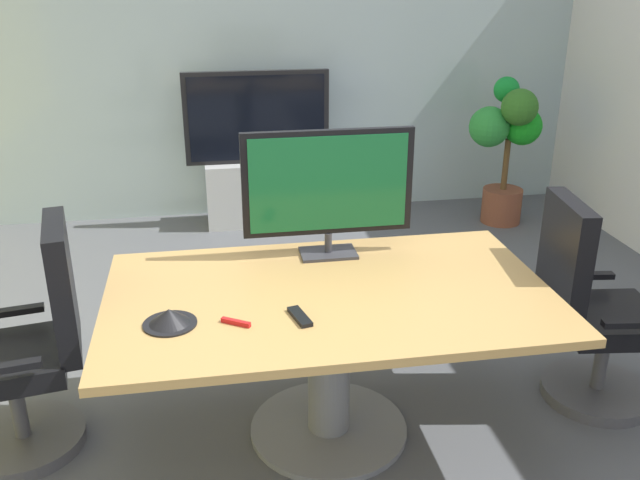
{
  "coord_description": "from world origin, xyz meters",
  "views": [
    {
      "loc": [
        -0.42,
        -2.92,
        2.13
      ],
      "look_at": [
        0.09,
        0.05,
        0.91
      ],
      "focal_mm": 38.68,
      "sensor_mm": 36.0,
      "label": 1
    }
  ],
  "objects": [
    {
      "name": "remote_control",
      "position": [
        -0.08,
        -0.42,
        0.77
      ],
      "size": [
        0.09,
        0.18,
        0.02
      ],
      "primitive_type": "cube",
      "rotation": [
        0.0,
        0.0,
        0.24
      ],
      "color": "black",
      "rests_on": "conference_table"
    },
    {
      "name": "office_chair_left",
      "position": [
        -1.25,
        -0.04,
        0.46
      ],
      "size": [
        0.63,
        0.61,
        1.09
      ],
      "rotation": [
        0.0,
        0.0,
        -1.4
      ],
      "color": "#4C4C51",
      "rests_on": "ground"
    },
    {
      "name": "conference_table",
      "position": [
        0.09,
        -0.2,
        0.57
      ],
      "size": [
        1.99,
        1.19,
        0.76
      ],
      "color": "#B2894C",
      "rests_on": "ground"
    },
    {
      "name": "office_chair_right",
      "position": [
        1.43,
        -0.14,
        0.46
      ],
      "size": [
        0.62,
        0.6,
        1.09
      ],
      "rotation": [
        0.0,
        0.0,
        1.44
      ],
      "color": "#4C4C51",
      "rests_on": "ground"
    },
    {
      "name": "ground_plane",
      "position": [
        0.0,
        0.0,
        0.0
      ],
      "size": [
        7.22,
        7.22,
        0.0
      ],
      "primitive_type": "plane",
      "color": "#515459"
    },
    {
      "name": "wall_back_glass_partition",
      "position": [
        0.0,
        3.11,
        1.32
      ],
      "size": [
        5.88,
        0.1,
        2.64
      ],
      "primitive_type": "cube",
      "color": "#9EB2B7",
      "rests_on": "ground"
    },
    {
      "name": "wall_display_unit",
      "position": [
        0.02,
        2.76,
        0.44
      ],
      "size": [
        1.2,
        0.36,
        1.31
      ],
      "color": "#B7BABC",
      "rests_on": "ground"
    },
    {
      "name": "potted_plant",
      "position": [
        2.08,
        2.39,
        0.73
      ],
      "size": [
        0.61,
        0.61,
        1.23
      ],
      "color": "brown",
      "rests_on": "ground"
    },
    {
      "name": "conference_phone",
      "position": [
        -0.6,
        -0.38,
        0.79
      ],
      "size": [
        0.22,
        0.22,
        0.07
      ],
      "color": "black",
      "rests_on": "conference_table"
    },
    {
      "name": "tv_monitor",
      "position": [
        0.16,
        0.23,
        1.12
      ],
      "size": [
        0.84,
        0.18,
        0.64
      ],
      "color": "#333338",
      "rests_on": "conference_table"
    },
    {
      "name": "whiteboard_marker",
      "position": [
        -0.34,
        -0.43,
        0.77
      ],
      "size": [
        0.12,
        0.09,
        0.02
      ],
      "primitive_type": "cube",
      "rotation": [
        0.0,
        0.0,
        -0.57
      ],
      "color": "red",
      "rests_on": "conference_table"
    }
  ]
}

